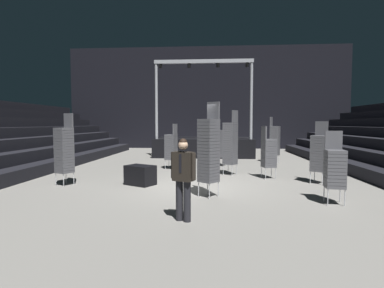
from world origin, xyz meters
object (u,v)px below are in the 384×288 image
object	(u,v)px
chair_stack_mid_centre	(64,149)
chair_stack_rear_left	(275,140)
man_with_tie	(183,175)
stage_riser	(204,145)
chair_stack_mid_right	(221,143)
equipment_road_case	(140,175)
chair_stack_mid_left	(171,146)
chair_stack_rear_centre	(230,143)
chair_stack_aisle_left	(319,152)
chair_stack_rear_right	(209,149)
chair_stack_front_left	(335,168)
chair_stack_front_right	(269,152)

from	to	relation	value
chair_stack_mid_centre	chair_stack_rear_left	xyz separation A→B (m)	(7.79, 6.17, 0.00)
man_with_tie	chair_stack_rear_left	xyz separation A→B (m)	(3.64, 9.50, 0.21)
stage_riser	chair_stack_mid_right	world-z (taller)	stage_riser
chair_stack_mid_right	chair_stack_rear_left	size ratio (longest dim) A/B	0.93
man_with_tie	equipment_road_case	size ratio (longest dim) A/B	1.87
chair_stack_mid_left	stage_riser	bearing A→B (deg)	3.87
chair_stack_mid_centre	equipment_road_case	size ratio (longest dim) A/B	2.56
chair_stack_rear_centre	chair_stack_aisle_left	xyz separation A→B (m)	(2.82, -1.52, -0.21)
chair_stack_rear_left	chair_stack_rear_right	xyz separation A→B (m)	(-3.17, -7.36, 0.13)
chair_stack_front_left	chair_stack_front_right	bearing A→B (deg)	-67.97
chair_stack_mid_left	equipment_road_case	distance (m)	3.64
chair_stack_rear_right	chair_stack_aisle_left	bearing A→B (deg)	-110.58
chair_stack_mid_left	chair_stack_aisle_left	size ratio (longest dim) A/B	0.96
chair_stack_rear_left	chair_stack_rear_centre	xyz separation A→B (m)	(-2.40, -3.74, 0.08)
chair_stack_front_left	chair_stack_mid_left	world-z (taller)	chair_stack_mid_left
chair_stack_mid_left	chair_stack_mid_centre	distance (m)	4.77
equipment_road_case	chair_stack_front_right	bearing A→B (deg)	19.25
chair_stack_front_left	equipment_road_case	world-z (taller)	chair_stack_front_left
man_with_tie	chair_stack_aisle_left	world-z (taller)	chair_stack_aisle_left
chair_stack_front_left	chair_stack_mid_right	size ratio (longest dim) A/B	0.84
chair_stack_mid_centre	chair_stack_rear_centre	xyz separation A→B (m)	(5.39, 2.43, 0.08)
chair_stack_aisle_left	equipment_road_case	bearing A→B (deg)	43.51
chair_stack_mid_right	chair_stack_rear_left	world-z (taller)	chair_stack_rear_left
man_with_tie	chair_stack_aisle_left	distance (m)	5.87
equipment_road_case	chair_stack_front_left	bearing A→B (deg)	-20.25
chair_stack_front_left	equipment_road_case	xyz separation A→B (m)	(-5.32, 1.96, -0.59)
man_with_tie	chair_stack_front_left	world-z (taller)	chair_stack_front_left
chair_stack_front_left	chair_stack_front_right	size ratio (longest dim) A/B	0.95
chair_stack_front_left	chair_stack_rear_left	distance (m)	7.90
stage_riser	chair_stack_front_right	world-z (taller)	stage_riser
chair_stack_front_left	chair_stack_rear_right	bearing A→B (deg)	-3.85
stage_riser	chair_stack_front_right	xyz separation A→B (m)	(2.58, -7.67, 0.32)
chair_stack_mid_left	chair_stack_rear_centre	distance (m)	2.84
chair_stack_front_right	chair_stack_front_left	bearing A→B (deg)	2.79
man_with_tie	chair_stack_mid_left	xyz separation A→B (m)	(-1.25, 7.11, 0.04)
stage_riser	equipment_road_case	distance (m)	9.35
chair_stack_rear_left	chair_stack_mid_centre	bearing A→B (deg)	-28.71
chair_stack_front_right	chair_stack_rear_left	xyz separation A→B (m)	(1.07, 4.42, 0.21)
chair_stack_front_right	equipment_road_case	size ratio (longest dim) A/B	2.09
chair_stack_front_left	chair_stack_aisle_left	distance (m)	2.69
equipment_road_case	chair_stack_aisle_left	bearing A→B (deg)	6.63
chair_stack_rear_left	equipment_road_case	xyz separation A→B (m)	(-5.39, -5.93, -0.84)
chair_stack_front_left	chair_stack_rear_centre	bearing A→B (deg)	-54.70
chair_stack_mid_right	chair_stack_rear_right	bearing A→B (deg)	20.64
chair_stack_rear_left	chair_stack_rear_right	size ratio (longest dim) A/B	0.90
stage_riser	chair_stack_aisle_left	bearing A→B (deg)	-64.44
chair_stack_front_right	chair_stack_aisle_left	distance (m)	1.71
equipment_road_case	chair_stack_rear_right	bearing A→B (deg)	-32.61
man_with_tie	chair_stack_front_left	size ratio (longest dim) A/B	0.94
chair_stack_rear_right	equipment_road_case	bearing A→B (deg)	6.46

